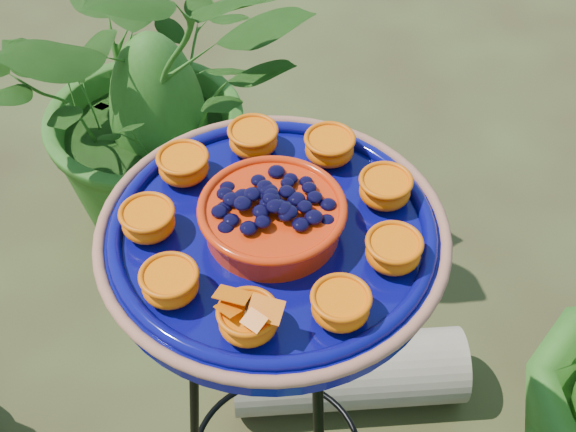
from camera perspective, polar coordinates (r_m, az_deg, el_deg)
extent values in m
torus|color=black|center=(1.21, -1.06, -2.90)|extent=(0.29, 0.29, 0.02)
cylinder|color=black|center=(1.69, 1.94, -10.01)|extent=(0.02, 0.10, 0.98)
cylinder|color=black|center=(1.63, -6.67, -14.13)|extent=(0.09, 0.06, 0.98)
cylinder|color=#08085F|center=(1.19, -1.08, -1.79)|extent=(0.51, 0.51, 0.04)
torus|color=#AC6E4E|center=(1.17, -1.09, -1.15)|extent=(0.52, 0.52, 0.02)
torus|color=#08085F|center=(1.17, -1.10, -1.00)|extent=(0.48, 0.48, 0.02)
cylinder|color=red|center=(1.15, -1.11, -0.26)|extent=(0.20, 0.20, 0.05)
torus|color=red|center=(1.13, -1.13, 0.58)|extent=(0.21, 0.21, 0.01)
ellipsoid|color=black|center=(1.13, -1.14, 0.81)|extent=(0.17, 0.17, 0.04)
ellipsoid|color=#E45702|center=(1.13, 7.48, -2.64)|extent=(0.08, 0.08, 0.04)
cylinder|color=orange|center=(1.11, 7.57, -1.99)|extent=(0.07, 0.07, 0.01)
ellipsoid|color=#E45702|center=(1.21, 6.89, 1.77)|extent=(0.08, 0.08, 0.04)
cylinder|color=orange|center=(1.19, 6.98, 2.42)|extent=(0.07, 0.07, 0.01)
ellipsoid|color=#E45702|center=(1.27, 2.96, 4.74)|extent=(0.08, 0.08, 0.04)
cylinder|color=orange|center=(1.26, 2.99, 5.40)|extent=(0.07, 0.07, 0.01)
ellipsoid|color=#E45702|center=(1.28, -2.49, 5.34)|extent=(0.08, 0.08, 0.04)
cylinder|color=orange|center=(1.27, -2.52, 5.99)|extent=(0.07, 0.07, 0.01)
ellipsoid|color=#E45702|center=(1.25, -7.42, 3.40)|extent=(0.08, 0.08, 0.04)
cylinder|color=orange|center=(1.23, -7.51, 4.05)|extent=(0.07, 0.07, 0.01)
ellipsoid|color=#E45702|center=(1.17, -9.89, -0.50)|extent=(0.08, 0.08, 0.04)
cylinder|color=orange|center=(1.16, -10.01, 0.16)|extent=(0.07, 0.07, 0.01)
ellipsoid|color=#E45702|center=(1.09, -8.36, -4.91)|extent=(0.08, 0.08, 0.04)
cylinder|color=orange|center=(1.08, -8.47, -4.27)|extent=(0.07, 0.07, 0.01)
ellipsoid|color=#E45702|center=(1.04, -2.85, -7.54)|extent=(0.08, 0.08, 0.04)
cylinder|color=orange|center=(1.03, -2.89, -6.91)|extent=(0.07, 0.07, 0.01)
ellipsoid|color=#E45702|center=(1.06, 3.75, -6.54)|extent=(0.08, 0.08, 0.04)
cylinder|color=orange|center=(1.04, 3.80, -5.90)|extent=(0.07, 0.07, 0.01)
cylinder|color=black|center=(1.02, -2.91, -6.54)|extent=(0.01, 0.03, 0.00)
cube|color=orange|center=(1.03, -3.98, -5.62)|extent=(0.05, 0.04, 0.01)
cube|color=orange|center=(1.01, -1.59, -6.67)|extent=(0.05, 0.04, 0.01)
cylinder|color=gray|center=(2.13, 4.34, -10.96)|extent=(0.61, 0.49, 0.20)
imported|color=#285216|center=(2.33, -9.49, 8.97)|extent=(1.16, 1.13, 0.98)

